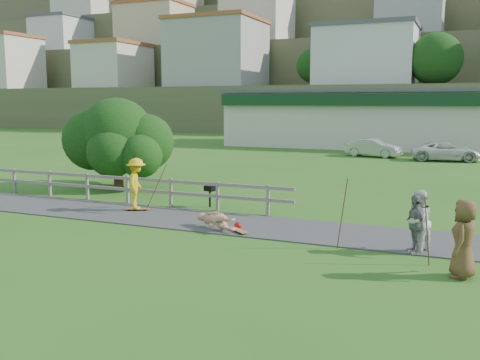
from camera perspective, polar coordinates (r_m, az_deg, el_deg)
The scene contains 20 objects.
ground at distance 17.18m, azimuth -7.14°, elevation -5.32°, with size 260.00×260.00×0.00m, color #2A5E1A.
path at distance 18.46m, azimuth -4.81°, elevation -4.26°, with size 34.00×3.00×0.04m, color #38383B.
fence at distance 22.25m, azimuth -13.23°, elevation -0.44°, with size 15.05×0.10×1.10m.
strip_mall at distance 49.58m, azimuth 17.95°, elevation 6.28°, with size 32.50×10.75×5.10m.
hillside at distance 106.57m, azimuth 18.86°, elevation 13.53°, with size 220.00×67.00×47.50m.
skater_rider at distance 20.08m, azimuth -10.98°, elevation -0.66°, with size 1.22×0.70×1.89m, color yellow.
skater_fallen at distance 17.00m, azimuth -2.55°, elevation -4.36°, with size 1.67×0.40×0.61m, color tan.
spectator_a at distance 15.15m, azimuth 18.49°, elevation -4.22°, with size 0.84×0.65×1.72m, color silver.
spectator_b at distance 15.04m, azimuth 18.17°, elevation -4.50°, with size 0.95×0.39×1.62m, color slate.
spectator_c at distance 13.38m, azimuth 22.78°, elevation -5.83°, with size 0.90×0.58×1.84m, color brown.
car_silver at distance 40.67m, azimuth 14.03°, elevation 3.36°, with size 1.40×4.02×1.32m, color #A7ABAF.
car_white at distance 39.29m, azimuth 21.13°, elevation 2.85°, with size 2.15×4.67×1.30m, color silver.
tree at distance 25.78m, azimuth -12.92°, elevation 2.75°, with size 5.47×5.47×3.23m, color black, non-canonical shape.
bbq at distance 20.66m, azimuth -3.23°, elevation -1.76°, with size 0.39×0.29×0.83m, color black, non-canonical shape.
longboard_rider at distance 20.24m, azimuth -10.91°, elevation -3.17°, with size 0.88×0.21×0.10m, color brown, non-canonical shape.
longboard_fallen at distance 16.65m, azimuth -0.20°, elevation -5.52°, with size 0.91×0.22×0.10m, color brown, non-canonical shape.
helmet at distance 17.11m, azimuth -0.22°, elevation -4.90°, with size 0.24×0.24×0.24m, color #A20C0D.
pole_rider at distance 20.08m, azimuth -8.93°, elevation -0.44°, with size 0.03×0.03×2.01m, color #523020.
pole_spec_left at distance 14.97m, azimuth 10.86°, elevation -3.55°, with size 0.03×0.03×1.99m, color #523020.
pole_spec_right at distance 14.07m, azimuth 19.32°, elevation -5.16°, with size 0.03×0.03×1.74m, color #523020.
Camera 1 is at (8.42, -14.42, 4.05)m, focal length 40.00 mm.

